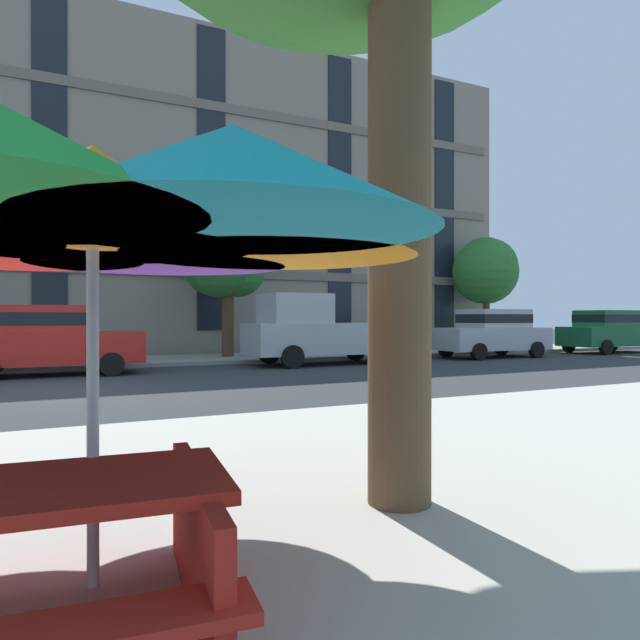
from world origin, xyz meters
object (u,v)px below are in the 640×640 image
Objects in this scene: sedan_red at (49,338)px; picnic_table at (4,555)px; street_tree_middle at (224,263)px; patio_umbrella at (93,204)px; sedan_green at (608,330)px; street_tree_right at (486,268)px; sedan_silver at (492,332)px; pickup_silver at (320,332)px.

picnic_table is (-0.13, -13.07, -0.46)m from sedan_red.
street_tree_middle is 1.35× the size of patio_umbrella.
street_tree_right reaches higher than sedan_green.
sedan_red is 18.59m from street_tree_right.
street_tree_middle is (5.45, 3.11, 2.43)m from sedan_red.
sedan_red is 0.91× the size of street_tree_middle.
street_tree_right reaches higher than patio_umbrella.
sedan_green is 16.19m from street_tree_middle.
sedan_red is at bearing 180.00° from sedan_silver.
pickup_silver is 1.16× the size of sedan_green.
sedan_red is 14.74m from sedan_silver.
patio_umbrella is (-14.50, -12.70, 1.08)m from sedan_silver.
street_tree_middle is 12.56m from street_tree_right.
pickup_silver is at bearing 180.00° from sedan_green.
street_tree_middle reaches higher than patio_umbrella.
picnic_table is (-5.57, -16.18, -2.89)m from street_tree_middle.
picnic_table is (-21.27, -13.07, -0.46)m from sedan_green.
street_tree_middle is 2.49× the size of picnic_table.
sedan_red reaches higher than picnic_table.
street_tree_right is (3.24, 3.83, 2.79)m from sedan_silver.
street_tree_right reaches higher than pickup_silver.
pickup_silver is 11.34m from street_tree_right.
street_tree_right reaches higher than sedan_red.
street_tree_right is 1.45× the size of patio_umbrella.
picnic_table is (-14.87, -13.07, -0.46)m from sedan_silver.
street_tree_middle reaches higher than sedan_red.
patio_umbrella is (-5.21, -15.81, -1.34)m from street_tree_middle.
sedan_green is 1.23× the size of patio_umbrella.
sedan_silver is 1.00× the size of sedan_green.
picnic_table is at bearing -148.43° from sedan_green.
picnic_table is at bearing -138.67° from sedan_silver.
picnic_table is at bearing -120.77° from pickup_silver.
street_tree_right is at bearing 12.02° from sedan_red.
picnic_table is (-7.78, -13.07, -0.54)m from pickup_silver.
street_tree_right is at bearing 3.29° from street_tree_middle.
street_tree_middle is at bearing 161.50° from sedan_silver.
picnic_table is at bearing -134.11° from patio_umbrella.
sedan_silver is 2.27× the size of picnic_table.
street_tree_right is at bearing 42.97° from patio_umbrella.
sedan_green reaches higher than picnic_table.
sedan_green is 24.97m from picnic_table.
sedan_silver is 5.74m from street_tree_right.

